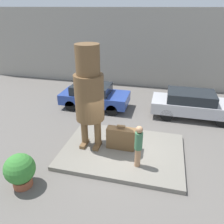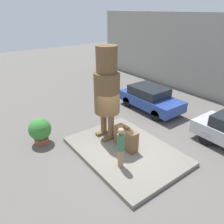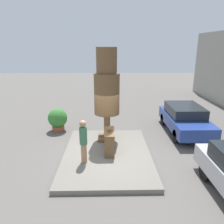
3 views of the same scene
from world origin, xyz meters
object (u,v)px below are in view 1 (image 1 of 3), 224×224
Objects in this scene: giant_suitcase at (121,138)px; tourist at (138,145)px; parked_car_blue at (94,95)px; statue_figure at (89,91)px; parked_car_silver at (193,104)px; planter_pot at (20,170)px.

tourist is at bearing -49.25° from giant_suitcase.
parked_car_blue reaches higher than giant_suitcase.
statue_figure reaches higher than parked_car_blue.
statue_figure is at bearing -136.48° from parked_car_silver.
parked_car_silver is (3.26, 4.24, 0.15)m from giant_suitcase.
parked_car_silver reaches higher than planter_pot.
parked_car_blue is (-1.28, 4.27, -1.95)m from statue_figure.
statue_figure is 3.82m from planter_pot.
parked_car_silver is at bearing 48.76° from planter_pot.
parked_car_blue is at bearing 86.91° from planter_pot.
statue_figure reaches higher than parked_car_silver.
planter_pot is at bearing -120.92° from statue_figure.
giant_suitcase is 0.95× the size of planter_pot.
planter_pot is (-2.97, -2.86, 0.02)m from giant_suitcase.
giant_suitcase is at bearing -127.54° from parked_car_silver.
tourist is 0.38× the size of parked_car_silver.
planter_pot is (-0.38, -7.03, -0.11)m from parked_car_blue.
parked_car_blue reaches higher than planter_pot.
giant_suitcase is at bearing 43.97° from planter_pot.
planter_pot is (-3.84, -1.85, -0.45)m from tourist.
giant_suitcase reaches higher than planter_pot.
tourist is at bearing -114.47° from parked_car_silver.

